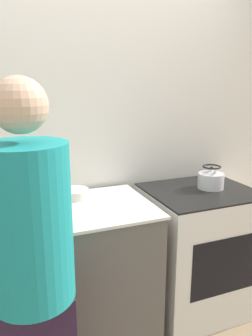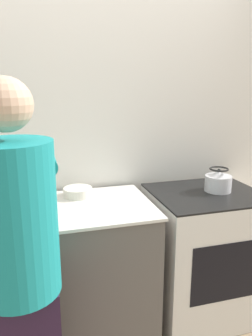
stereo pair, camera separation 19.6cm
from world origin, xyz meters
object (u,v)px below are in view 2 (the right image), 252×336
cutting_board (25,220)px  kettle (218,181)px  bowl_prep (78,192)px  oven (203,253)px  person (19,262)px  knife (28,217)px

cutting_board → kettle: bearing=7.5°
cutting_board → bowl_prep: size_ratio=1.66×
oven → person: person is taller
oven → knife: bearing=-173.0°
oven → cutting_board: bearing=-172.6°
oven → bowl_prep: bowl_prep is taller
knife → cutting_board: bearing=-153.1°
cutting_board → kettle: size_ratio=1.73×
oven → kettle: bearing=8.5°
cutting_board → bowl_prep: 0.49m
knife → kettle: 1.30m
oven → person: size_ratio=0.55×
bowl_prep → oven: bearing=-11.9°
person → bowl_prep: 0.85m
oven → bowl_prep: size_ratio=4.84×
oven → knife: (-1.20, -0.15, 0.49)m
knife → bowl_prep: (0.32, 0.33, 0.01)m
knife → bowl_prep: bowl_prep is taller
cutting_board → kettle: (1.31, 0.17, 0.07)m
kettle → person: bearing=-155.9°
oven → cutting_board: (-1.22, -0.16, 0.47)m
person → bowl_prep: size_ratio=8.79×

